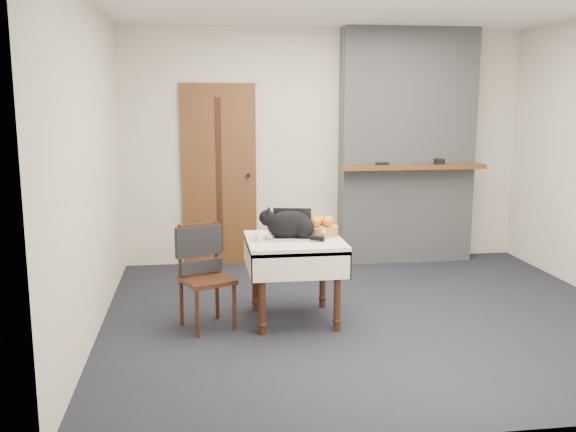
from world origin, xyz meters
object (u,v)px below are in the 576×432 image
door (219,175)px  chair (202,261)px  pill_bottle (324,236)px  cream_jar (259,237)px  cat (290,225)px  laptop (292,230)px  fruit_basket (322,228)px  side_table (294,252)px

door → chair: size_ratio=2.37×
pill_bottle → chair: size_ratio=0.10×
cream_jar → pill_bottle: (0.52, -0.05, 0.01)m
cat → chair: cat is taller
cat → pill_bottle: 0.29m
laptop → cream_jar: 0.32m
laptop → cat: size_ratio=0.70×
door → chair: 2.06m
pill_bottle → fruit_basket: (0.03, 0.23, 0.02)m
laptop → pill_bottle: 0.30m
side_table → chair: (-0.76, -0.01, -0.05)m
cream_jar → chair: chair is taller
side_table → laptop: size_ratio=2.12×
fruit_basket → chair: size_ratio=0.33×
laptop → chair: (-0.74, -0.07, -0.22)m
laptop → chair: bearing=-162.4°
pill_bottle → cream_jar: bearing=174.3°
laptop → door: bearing=117.4°
cat → chair: size_ratio=0.62×
side_table → cat: bearing=-178.9°
door → pill_bottle: door is taller
cream_jar → chair: (-0.46, 0.06, -0.20)m
cat → fruit_basket: bearing=33.6°
laptop → pill_bottle: size_ratio=4.46×
door → laptop: (0.53, -1.92, -0.24)m
laptop → fruit_basket: laptop is taller
cream_jar → fruit_basket: size_ratio=0.25×
pill_bottle → chair: 1.00m
cat → cream_jar: size_ratio=7.52×
cat → side_table: bearing=13.0°
laptop → fruit_basket: bearing=22.2°
side_table → fruit_basket: size_ratio=2.82×
cat → pill_bottle: size_ratio=6.35×
side_table → pill_bottle: bearing=-28.7°
laptop → pill_bottle: bearing=-26.5°
side_table → cream_jar: size_ratio=11.21×
cream_jar → door: bearing=96.7°
side_table → fruit_basket: 0.33m
fruit_basket → side_table: bearing=-155.9°
chair → cream_jar: bearing=-30.8°
door → pill_bottle: size_ratio=24.24×
fruit_basket → cat: bearing=-158.3°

